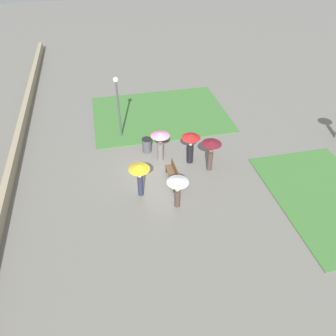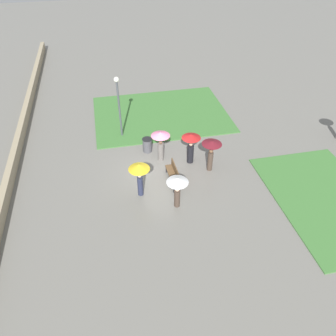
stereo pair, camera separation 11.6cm
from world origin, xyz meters
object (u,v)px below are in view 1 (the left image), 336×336
object	(u,v)px
crowd_person_yellow	(139,172)
crowd_person_red	(191,143)
crowd_person_white	(178,185)
crowd_person_pink	(160,141)
trash_bin	(147,145)
park_bench	(174,175)
lamp_post	(118,99)
crowd_person_maroon	(211,149)

from	to	relation	value
crowd_person_yellow	crowd_person_red	world-z (taller)	crowd_person_yellow
crowd_person_white	crowd_person_pink	bearing A→B (deg)	-125.96
crowd_person_red	trash_bin	bearing A→B (deg)	93.79
crowd_person_pink	crowd_person_yellow	bearing A→B (deg)	54.29
park_bench	trash_bin	bearing A→B (deg)	-164.27
trash_bin	crowd_person_yellow	size ratio (longest dim) A/B	0.45
crowd_person_red	park_bench	bearing A→B (deg)	177.85
crowd_person_yellow	crowd_person_pink	bearing A→B (deg)	134.71
lamp_post	crowd_person_pink	distance (m)	3.86
trash_bin	crowd_person_pink	world-z (taller)	crowd_person_pink
park_bench	crowd_person_yellow	size ratio (longest dim) A/B	0.97
trash_bin	crowd_person_yellow	xyz separation A→B (m)	(3.75, -0.96, 1.10)
park_bench	crowd_person_white	distance (m)	2.08
trash_bin	crowd_person_pink	size ratio (longest dim) A/B	0.47
crowd_person_maroon	crowd_person_pink	bearing A→B (deg)	-75.58
crowd_person_white	trash_bin	bearing A→B (deg)	-118.74
park_bench	crowd_person_maroon	size ratio (longest dim) A/B	0.98
park_bench	crowd_person_yellow	distance (m)	2.30
park_bench	lamp_post	size ratio (longest dim) A/B	0.47
lamp_post	crowd_person_red	size ratio (longest dim) A/B	2.12
crowd_person_pink	park_bench	bearing A→B (deg)	93.49
trash_bin	crowd_person_yellow	world-z (taller)	crowd_person_yellow
trash_bin	crowd_person_pink	bearing A→B (deg)	32.67
park_bench	lamp_post	xyz separation A→B (m)	(-5.13, -2.33, 2.17)
lamp_post	trash_bin	world-z (taller)	lamp_post
park_bench	crowd_person_pink	xyz separation A→B (m)	(-2.10, -0.33, 0.86)
trash_bin	crowd_person_red	distance (m)	2.92
lamp_post	crowd_person_yellow	bearing A→B (deg)	3.99
park_bench	crowd_person_white	size ratio (longest dim) A/B	1.06
park_bench	crowd_person_yellow	bearing A→B (deg)	-73.30
crowd_person_yellow	crowd_person_red	bearing A→B (deg)	108.65
crowd_person_maroon	crowd_person_yellow	bearing A→B (deg)	-28.23
park_bench	crowd_person_pink	distance (m)	2.29
crowd_person_maroon	crowd_person_red	bearing A→B (deg)	-90.58
crowd_person_maroon	crowd_person_white	distance (m)	3.47
crowd_person_pink	crowd_person_white	distance (m)	3.94
lamp_post	crowd_person_white	size ratio (longest dim) A/B	2.23
crowd_person_maroon	crowd_person_white	world-z (taller)	crowd_person_maroon
park_bench	crowd_person_maroon	bearing A→B (deg)	103.37
crowd_person_pink	crowd_person_maroon	size ratio (longest dim) A/B	0.97
park_bench	lamp_post	bearing A→B (deg)	-157.20
trash_bin	crowd_person_white	world-z (taller)	crowd_person_white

